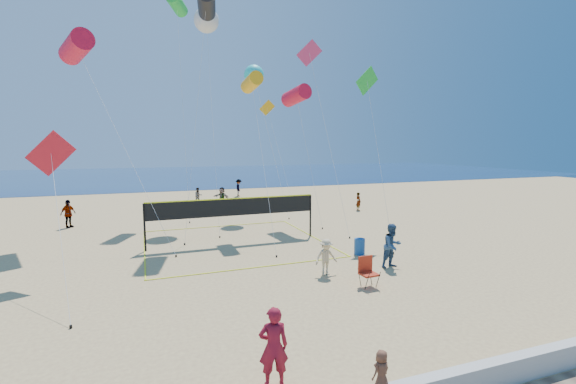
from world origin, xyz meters
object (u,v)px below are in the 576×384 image
object	(u,v)px
woman	(274,346)
trash_barrel	(359,246)
volleyball_net	(234,212)
camp_chair	(367,270)

from	to	relation	value
woman	trash_barrel	xyz separation A→B (m)	(7.10, 8.48, -0.52)
volleyball_net	camp_chair	bearing A→B (deg)	-68.20
trash_barrel	volleyball_net	distance (m)	6.95
trash_barrel	volleyball_net	size ratio (longest dim) A/B	0.08
camp_chair	volleyball_net	distance (m)	8.87
camp_chair	volleyball_net	xyz separation A→B (m)	(-3.42, 8.11, 1.06)
camp_chair	volleyball_net	size ratio (longest dim) A/B	0.13
woman	camp_chair	xyz separation A→B (m)	(5.17, 4.59, -0.26)
trash_barrel	volleyball_net	xyz separation A→B (m)	(-5.35, 4.23, 1.32)
trash_barrel	woman	bearing A→B (deg)	-129.93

